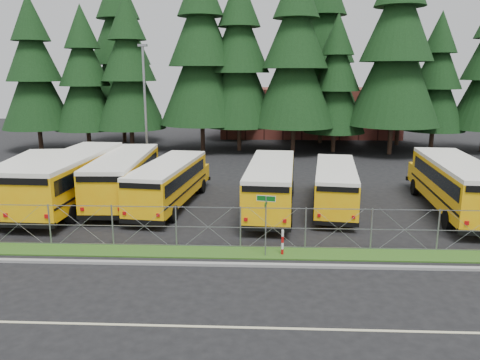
% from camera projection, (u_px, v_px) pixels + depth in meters
% --- Properties ---
extents(ground, '(120.00, 120.00, 0.00)m').
position_uv_depth(ground, '(262.00, 241.00, 22.77)').
color(ground, black).
rests_on(ground, ground).
extents(curb, '(50.00, 0.25, 0.12)m').
position_uv_depth(curb, '(262.00, 265.00, 19.74)').
color(curb, gray).
rests_on(curb, ground).
extents(grass_verge, '(50.00, 1.40, 0.06)m').
position_uv_depth(grass_verge, '(262.00, 253.00, 21.11)').
color(grass_verge, '#234C15').
rests_on(grass_verge, ground).
extents(road_lane_line, '(50.00, 0.12, 0.01)m').
position_uv_depth(road_lane_line, '(262.00, 328.00, 14.98)').
color(road_lane_line, beige).
rests_on(road_lane_line, ground).
extents(chainlink_fence, '(44.00, 0.10, 2.00)m').
position_uv_depth(chainlink_fence, '(262.00, 228.00, 21.57)').
color(chainlink_fence, gray).
rests_on(chainlink_fence, ground).
extents(brick_building, '(22.00, 10.00, 6.00)m').
position_uv_depth(brick_building, '(308.00, 112.00, 60.77)').
color(brick_building, brown).
rests_on(brick_building, ground).
extents(bus_0, '(3.94, 11.23, 2.88)m').
position_uv_depth(bus_0, '(28.00, 184.00, 28.21)').
color(bus_0, '#FFA808').
rests_on(bus_0, ground).
extents(bus_1, '(3.47, 12.48, 3.24)m').
position_uv_depth(bus_1, '(75.00, 180.00, 28.41)').
color(bus_1, '#FFA808').
rests_on(bus_1, ground).
extents(bus_2, '(3.12, 11.56, 3.01)m').
position_uv_depth(bus_2, '(125.00, 178.00, 29.43)').
color(bus_2, '#FFA808').
rests_on(bus_2, ground).
extents(bus_3, '(3.78, 10.78, 2.77)m').
position_uv_depth(bus_3, '(170.00, 184.00, 28.39)').
color(bus_3, '#FFA808').
rests_on(bus_3, ground).
extents(bus_5, '(3.44, 11.22, 2.90)m').
position_uv_depth(bus_5, '(271.00, 186.00, 27.52)').
color(bus_5, '#FFA808').
rests_on(bus_5, ground).
extents(bus_6, '(3.69, 10.23, 2.62)m').
position_uv_depth(bus_6, '(335.00, 187.00, 27.95)').
color(bus_6, '#FFA808').
rests_on(bus_6, ground).
extents(bus_east, '(3.77, 12.02, 3.10)m').
position_uv_depth(bus_east, '(454.00, 186.00, 27.09)').
color(bus_east, '#FFA808').
rests_on(bus_east, ground).
extents(street_sign, '(0.83, 0.54, 2.81)m').
position_uv_depth(street_sign, '(266.00, 213.00, 20.34)').
color(street_sign, gray).
rests_on(street_sign, ground).
extents(striped_bollard, '(0.11, 0.11, 1.20)m').
position_uv_depth(striped_bollard, '(282.00, 243.00, 20.81)').
color(striped_bollard, '#B20C0C').
rests_on(striped_bollard, ground).
extents(light_standard, '(0.70, 0.35, 10.14)m').
position_uv_depth(light_standard, '(145.00, 104.00, 37.30)').
color(light_standard, gray).
rests_on(light_standard, ground).
extents(conifer_0, '(7.11, 7.11, 15.73)m').
position_uv_depth(conifer_0, '(34.00, 74.00, 47.59)').
color(conifer_0, black).
rests_on(conifer_0, ground).
extents(conifer_1, '(6.65, 6.65, 14.70)m').
position_uv_depth(conifer_1, '(85.00, 79.00, 47.92)').
color(conifer_1, black).
rests_on(conifer_1, ground).
extents(conifer_2, '(7.15, 7.15, 15.82)m').
position_uv_depth(conifer_2, '(129.00, 73.00, 47.33)').
color(conifer_2, black).
rests_on(conifer_2, ground).
extents(conifer_3, '(8.60, 8.60, 19.01)m').
position_uv_depth(conifer_3, '(201.00, 57.00, 46.87)').
color(conifer_3, black).
rests_on(conifer_3, ground).
extents(conifer_4, '(7.96, 7.96, 17.61)m').
position_uv_depth(conifer_4, '(239.00, 64.00, 47.15)').
color(conifer_4, black).
rests_on(conifer_4, ground).
extents(conifer_5, '(8.38, 8.38, 18.54)m').
position_uv_depth(conifer_5, '(295.00, 59.00, 45.61)').
color(conifer_5, black).
rests_on(conifer_5, ground).
extents(conifer_6, '(6.21, 6.21, 13.73)m').
position_uv_depth(conifer_6, '(336.00, 84.00, 46.80)').
color(conifer_6, black).
rests_on(conifer_6, ground).
extents(conifer_7, '(9.00, 9.00, 19.90)m').
position_uv_depth(conifer_7, '(396.00, 51.00, 44.65)').
color(conifer_7, black).
rests_on(conifer_7, ground).
extents(conifer_8, '(6.36, 6.36, 14.06)m').
position_uv_depth(conifer_8, '(437.00, 82.00, 47.89)').
color(conifer_8, black).
rests_on(conifer_8, ground).
extents(conifer_10, '(8.86, 8.86, 19.60)m').
position_uv_depth(conifer_10, '(120.00, 56.00, 52.83)').
color(conifer_10, black).
rests_on(conifer_10, ground).
extents(conifer_11, '(6.68, 6.68, 14.77)m').
position_uv_depth(conifer_11, '(232.00, 78.00, 56.06)').
color(conifer_11, black).
rests_on(conifer_11, ground).
extents(conifer_12, '(9.05, 9.05, 20.01)m').
position_uv_depth(conifer_12, '(323.00, 54.00, 52.13)').
color(conifer_12, black).
rests_on(conifer_12, ground).
extents(conifer_13, '(6.82, 6.82, 15.08)m').
position_uv_depth(conifer_13, '(401.00, 77.00, 51.02)').
color(conifer_13, black).
rests_on(conifer_13, ground).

